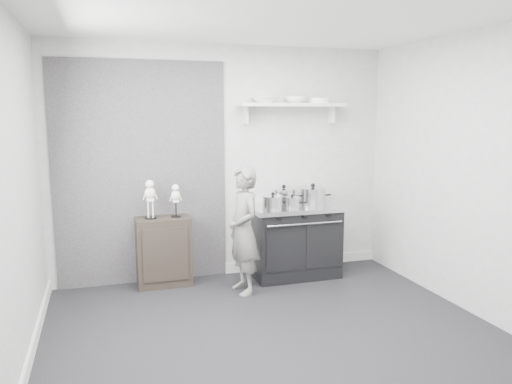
{
  "coord_description": "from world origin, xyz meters",
  "views": [
    {
      "loc": [
        -1.39,
        -3.88,
        1.94
      ],
      "look_at": [
        0.13,
        0.95,
        1.12
      ],
      "focal_mm": 35.0,
      "sensor_mm": 36.0,
      "label": 1
    }
  ],
  "objects": [
    {
      "name": "pot_front_center",
      "position": [
        0.68,
        1.33,
        0.92
      ],
      "size": [
        0.26,
        0.18,
        0.16
      ],
      "color": "silver",
      "rests_on": "stove"
    },
    {
      "name": "plate_stack",
      "position": [
        1.14,
        1.67,
        2.07
      ],
      "size": [
        0.25,
        0.25,
        0.06
      ],
      "primitive_type": "cylinder",
      "color": "white",
      "rests_on": "wall_shelf"
    },
    {
      "name": "stove",
      "position": [
        0.77,
        1.48,
        0.43
      ],
      "size": [
        1.06,
        0.66,
        0.85
      ],
      "color": "black",
      "rests_on": "ground"
    },
    {
      "name": "ground",
      "position": [
        0.0,
        0.0,
        0.0
      ],
      "size": [
        4.0,
        4.0,
        0.0
      ],
      "primitive_type": "plane",
      "color": "black",
      "rests_on": "ground"
    },
    {
      "name": "bowl_large",
      "position": [
        0.45,
        1.67,
        2.08
      ],
      "size": [
        0.29,
        0.29,
        0.07
      ],
      "primitive_type": "imported",
      "color": "white",
      "rests_on": "wall_shelf"
    },
    {
      "name": "skeleton_full",
      "position": [
        -0.88,
        1.61,
        1.02
      ],
      "size": [
        0.14,
        0.09,
        0.5
      ],
      "primitive_type": null,
      "color": "white",
      "rests_on": "side_cabinet"
    },
    {
      "name": "pot_front_left",
      "position": [
        0.46,
        1.38,
        0.92
      ],
      "size": [
        0.33,
        0.25,
        0.19
      ],
      "color": "silver",
      "rests_on": "stove"
    },
    {
      "name": "pot_back_right",
      "position": [
        1.05,
        1.6,
        0.94
      ],
      "size": [
        0.4,
        0.31,
        0.24
      ],
      "color": "silver",
      "rests_on": "stove"
    },
    {
      "name": "room_shell",
      "position": [
        -0.09,
        0.15,
        1.64
      ],
      "size": [
        4.02,
        3.62,
        2.71
      ],
      "color": "#A3A2A0",
      "rests_on": "ground"
    },
    {
      "name": "child",
      "position": [
        0.04,
        1.12,
        0.69
      ],
      "size": [
        0.39,
        0.54,
        1.37
      ],
      "primitive_type": "imported",
      "rotation": [
        0.0,
        0.0,
        -1.43
      ],
      "color": "slate",
      "rests_on": "ground"
    },
    {
      "name": "skeleton_torso",
      "position": [
        -0.6,
        1.61,
        0.99
      ],
      "size": [
        0.12,
        0.08,
        0.43
      ],
      "primitive_type": null,
      "color": "white",
      "rests_on": "side_cabinet"
    },
    {
      "name": "side_cabinet",
      "position": [
        -0.75,
        1.61,
        0.39
      ],
      "size": [
        0.6,
        0.35,
        0.77
      ],
      "primitive_type": "cube",
      "color": "black",
      "rests_on": "ground"
    },
    {
      "name": "pot_back_left",
      "position": [
        0.68,
        1.62,
        0.94
      ],
      "size": [
        0.36,
        0.28,
        0.23
      ],
      "color": "silver",
      "rests_on": "stove"
    },
    {
      "name": "wall_shelf",
      "position": [
        0.8,
        1.68,
        2.01
      ],
      "size": [
        1.3,
        0.26,
        0.24
      ],
      "color": "silver",
      "rests_on": "room_shell"
    },
    {
      "name": "bowl_small",
      "position": [
        0.84,
        1.67,
        2.08
      ],
      "size": [
        0.24,
        0.24,
        0.08
      ],
      "primitive_type": "imported",
      "color": "white",
      "rests_on": "wall_shelf"
    }
  ]
}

